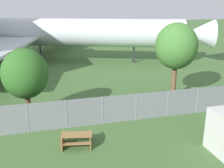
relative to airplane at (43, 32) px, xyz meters
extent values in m
cylinder|color=gray|center=(-1.52, -23.62, -3.17)|extent=(0.07, 0.07, 2.09)
cylinder|color=gray|center=(1.03, -23.62, -3.17)|extent=(0.07, 0.07, 2.09)
cylinder|color=gray|center=(3.57, -23.62, -3.17)|extent=(0.07, 0.07, 2.09)
cylinder|color=gray|center=(6.12, -23.62, -3.17)|extent=(0.07, 0.07, 2.09)
cylinder|color=gray|center=(8.67, -23.62, -3.17)|extent=(0.07, 0.07, 2.09)
cylinder|color=gray|center=(11.21, -23.62, -3.17)|extent=(0.07, 0.07, 2.09)
cube|color=slate|center=(3.57, -23.62, -3.17)|extent=(56.00, 0.01, 2.09)
cylinder|color=silver|center=(0.46, -0.18, 0.06)|extent=(38.74, 17.92, 3.97)
cone|color=silver|center=(20.98, -7.99, 0.06)|extent=(5.12, 5.12, 3.97)
cube|color=silver|center=(2.50, 10.79, -0.54)|extent=(13.57, 18.44, 0.30)
cylinder|color=#939399|center=(1.21, 8.39, -1.58)|extent=(3.97, 2.94, 1.79)
cylinder|color=#939399|center=(-4.68, -7.07, -1.58)|extent=(3.97, 2.94, 1.79)
cylinder|color=#2D2D33|center=(12.60, -4.79, -3.07)|extent=(0.24, 0.24, 2.28)
cylinder|color=#2D2D33|center=(12.60, -4.79, -3.93)|extent=(0.63, 0.48, 0.56)
cylinder|color=#2D2D33|center=(-0.56, 2.76, -3.07)|extent=(0.24, 0.24, 2.28)
cylinder|color=#2D2D33|center=(-0.56, 2.76, -3.93)|extent=(0.63, 0.48, 0.56)
cylinder|color=#2D2D33|center=(-2.25, -1.69, -3.07)|extent=(0.24, 0.24, 2.28)
cylinder|color=#2D2D33|center=(-2.25, -1.69, -3.93)|extent=(0.63, 0.48, 0.56)
cube|color=olive|center=(1.37, -26.14, -3.47)|extent=(1.98, 1.11, 0.04)
cube|color=olive|center=(1.48, -25.59, -3.77)|extent=(1.89, 0.64, 0.04)
cube|color=olive|center=(1.26, -26.69, -3.77)|extent=(1.89, 0.64, 0.04)
cube|color=olive|center=(2.19, -26.31, -3.84)|extent=(0.33, 1.39, 0.74)
cube|color=olive|center=(0.55, -25.98, -3.84)|extent=(0.33, 1.39, 0.74)
cylinder|color=brown|center=(-1.54, -21.63, -3.10)|extent=(0.39, 0.39, 2.21)
ellipsoid|color=#2D6023|center=(-1.54, -21.63, -0.61)|extent=(3.27, 3.27, 3.59)
cylinder|color=brown|center=(11.07, -19.93, -2.60)|extent=(0.44, 0.44, 3.21)
ellipsoid|color=#427A33|center=(11.07, -19.93, 0.57)|extent=(3.68, 3.68, 4.05)
camera|label=1|loc=(-0.23, -40.44, 4.14)|focal=42.00mm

